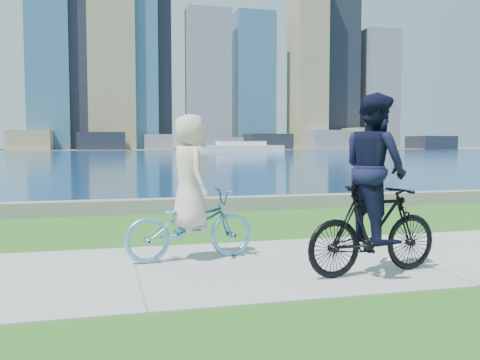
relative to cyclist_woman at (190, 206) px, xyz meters
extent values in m
plane|color=#205717|center=(-0.83, -0.60, -0.82)|extent=(320.00, 320.00, 0.00)
cube|color=gray|center=(-0.83, -0.60, -0.81)|extent=(80.00, 3.50, 0.02)
cube|color=slate|center=(-0.83, 5.60, -0.64)|extent=(90.00, 0.50, 0.35)
cube|color=navy|center=(-0.83, 71.40, -0.81)|extent=(320.00, 131.00, 0.01)
cube|color=slate|center=(-0.83, 129.40, -0.76)|extent=(320.00, 30.00, 0.12)
cube|color=#8B7C56|center=(-16.39, 121.60, 1.48)|extent=(9.35, 9.30, 4.59)
cube|color=black|center=(-0.83, 119.91, 1.27)|extent=(10.56, 8.50, 4.17)
cube|color=slate|center=(12.51, 121.82, 1.06)|extent=(6.18, 6.06, 3.75)
cube|color=slate|center=(27.42, 120.09, 0.70)|extent=(10.26, 6.30, 3.03)
cube|color=black|center=(40.32, 122.28, 1.18)|extent=(10.72, 8.81, 3.99)
cube|color=slate|center=(56.17, 120.85, 1.67)|extent=(10.82, 9.25, 4.98)
cube|color=#8B7C56|center=(66.77, 120.52, 1.98)|extent=(9.11, 9.69, 5.60)
cube|color=black|center=(85.25, 118.63, 0.95)|extent=(9.83, 9.67, 3.55)
cube|color=navy|center=(-12.81, 129.69, 23.43)|extent=(9.83, 8.05, 48.49)
cube|color=#8B7C56|center=(1.92, 129.81, 25.82)|extent=(11.20, 9.93, 53.29)
cube|color=black|center=(13.54, 131.85, 29.43)|extent=(6.52, 6.16, 60.49)
cube|color=slate|center=(26.38, 129.79, 17.24)|extent=(11.05, 6.64, 36.12)
cube|color=navy|center=(39.14, 131.79, 17.32)|extent=(10.20, 9.28, 36.29)
cube|color=#8B7C56|center=(53.06, 127.41, 22.48)|extent=(8.22, 9.81, 46.60)
cube|color=black|center=(63.73, 132.21, 20.16)|extent=(9.24, 10.93, 41.96)
cube|color=slate|center=(75.72, 130.46, 15.85)|extent=(9.78, 8.52, 33.33)
cube|color=navy|center=(9.17, 130.40, 31.18)|extent=(8.00, 8.00, 64.00)
cube|color=silver|center=(23.39, 85.12, -0.17)|extent=(15.04, 4.30, 1.29)
cube|color=silver|center=(23.39, 85.12, 0.85)|extent=(8.59, 3.22, 0.75)
imported|color=#56A6D1|center=(0.00, 0.00, -0.28)|extent=(0.97, 2.05, 1.03)
imported|color=silver|center=(0.00, 0.00, 0.49)|extent=(0.67, 0.92, 1.72)
imported|color=black|center=(2.19, -1.50, -0.21)|extent=(0.82, 2.02, 1.18)
imported|color=black|center=(2.19, -1.50, 0.60)|extent=(0.84, 1.02, 1.94)
camera|label=1|loc=(-1.28, -7.77, 0.93)|focal=40.00mm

